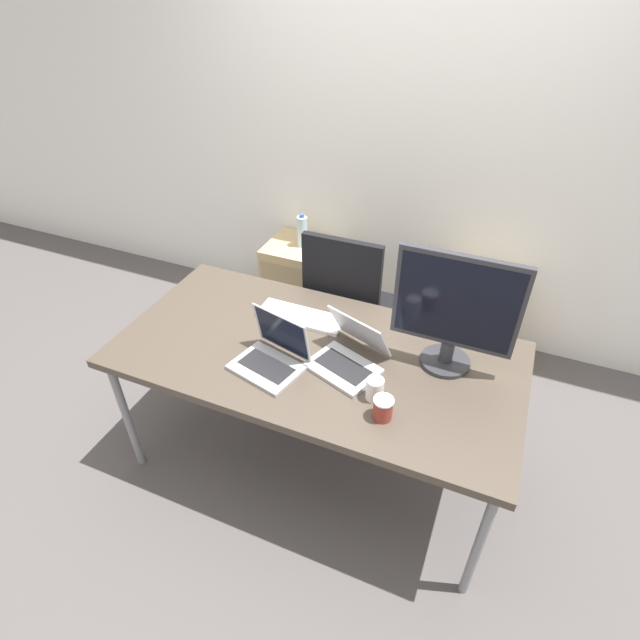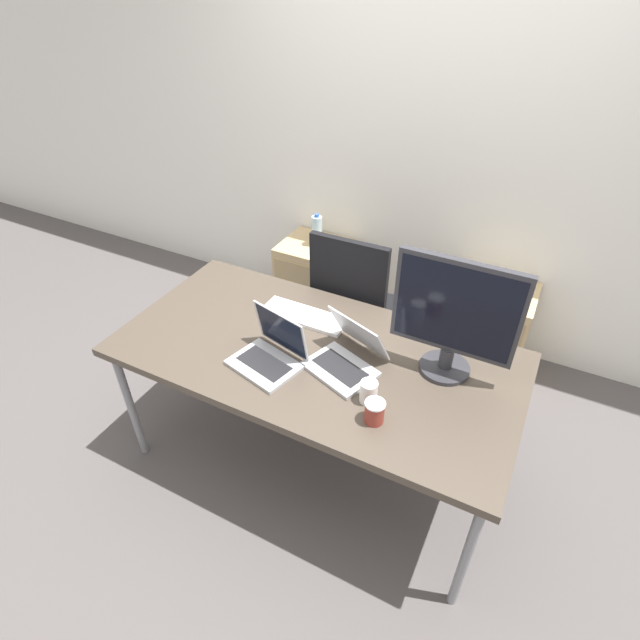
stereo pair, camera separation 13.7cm
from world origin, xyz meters
TOP-DOWN VIEW (x-y plane):
  - ground_plane at (0.00, 0.00)m, footprint 14.00×14.00m
  - wall_back at (0.00, 1.45)m, footprint 10.00×0.05m
  - desk at (0.00, 0.00)m, footprint 1.87×0.93m
  - office_chair at (-0.08, 0.72)m, footprint 0.56×0.56m
  - cabinet_left at (-0.63, 1.21)m, footprint 0.50×0.42m
  - cabinet_right at (0.61, 1.21)m, footprint 0.50×0.42m
  - water_bottle at (-0.63, 1.21)m, footprint 0.07×0.07m
  - laptop_left at (-0.15, -0.16)m, footprint 0.34×0.32m
  - laptop_right at (0.16, -0.02)m, footprint 0.36×0.40m
  - monitor at (0.56, 0.15)m, footprint 0.52×0.22m
  - keyboard at (-0.17, 0.21)m, footprint 0.44×0.15m
  - mouse at (0.13, 0.21)m, footprint 0.04×0.07m
  - coffee_cup_white at (0.34, -0.18)m, footprint 0.07×0.07m
  - coffee_cup_brown at (0.40, -0.27)m, footprint 0.08×0.08m

SIDE VIEW (x-z plane):
  - ground_plane at x=0.00m, z-range 0.00..0.00m
  - cabinet_left at x=-0.63m, z-range 0.00..0.58m
  - cabinet_right at x=0.61m, z-range 0.00..0.58m
  - office_chair at x=-0.08m, z-range -0.13..0.94m
  - water_bottle at x=-0.63m, z-range 0.57..0.81m
  - desk at x=0.00m, z-range 0.34..1.11m
  - keyboard at x=-0.17m, z-range 0.77..0.79m
  - mouse at x=0.13m, z-range 0.77..0.80m
  - laptop_right at x=0.16m, z-range 0.71..0.92m
  - laptop_left at x=-0.15m, z-range 0.70..0.94m
  - coffee_cup_brown at x=0.40m, z-range 0.77..0.87m
  - coffee_cup_white at x=0.34m, z-range 0.77..0.87m
  - monitor at x=0.56m, z-range 0.78..1.33m
  - wall_back at x=0.00m, z-range 0.00..2.60m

